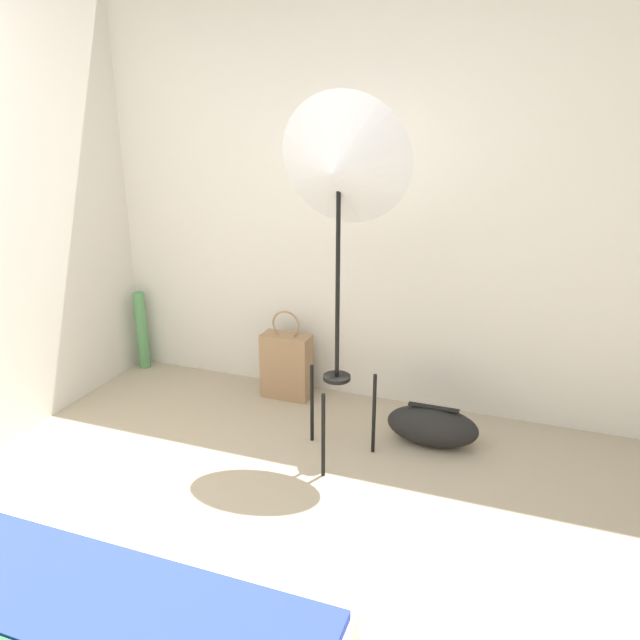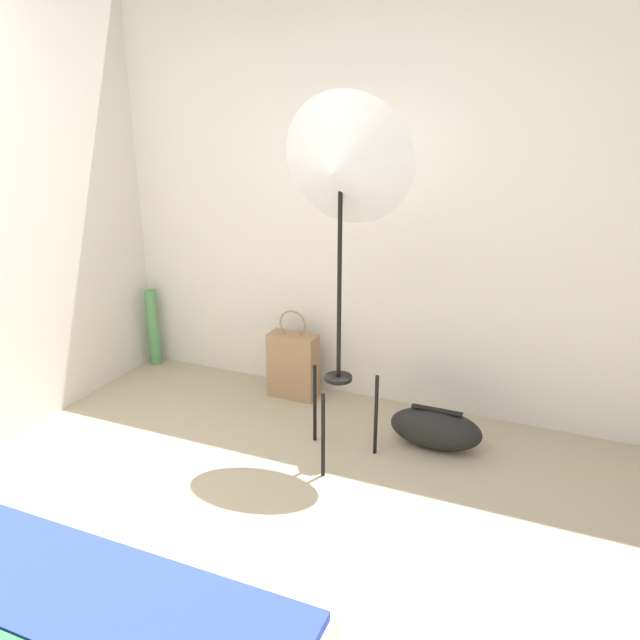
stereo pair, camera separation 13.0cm
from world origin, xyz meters
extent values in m
plane|color=tan|center=(0.00, 0.00, 0.00)|extent=(14.00, 14.00, 0.00)
cube|color=silver|center=(0.00, 2.21, 1.30)|extent=(8.00, 0.05, 2.60)
cube|color=#283DAD|center=(0.05, -0.14, 0.36)|extent=(1.56, 0.43, 0.04)
cylinder|color=black|center=(0.32, 1.24, 0.23)|extent=(0.02, 0.02, 0.46)
cylinder|color=black|center=(0.14, 1.55, 0.23)|extent=(0.02, 0.02, 0.46)
cylinder|color=black|center=(0.49, 1.55, 0.23)|extent=(0.02, 0.02, 0.46)
cylinder|color=black|center=(0.32, 1.44, 0.46)|extent=(0.14, 0.14, 0.02)
cylinder|color=black|center=(0.32, 1.44, 0.99)|extent=(0.02, 0.02, 1.06)
cone|color=silver|center=(0.32, 1.44, 1.52)|extent=(0.65, 0.36, 0.68)
cube|color=#9E7A56|center=(-0.21, 2.01, 0.21)|extent=(0.31, 0.15, 0.42)
torus|color=#9E7A56|center=(-0.21, 2.01, 0.49)|extent=(0.18, 0.01, 0.18)
ellipsoid|color=black|center=(0.78, 1.73, 0.11)|extent=(0.51, 0.22, 0.22)
cube|color=black|center=(0.78, 1.73, 0.23)|extent=(0.28, 0.04, 0.01)
cylinder|color=#56995B|center=(-1.35, 2.09, 0.28)|extent=(0.08, 0.08, 0.55)
camera|label=1|loc=(1.24, -1.34, 1.82)|focal=35.00mm
camera|label=2|loc=(1.36, -1.29, 1.82)|focal=35.00mm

